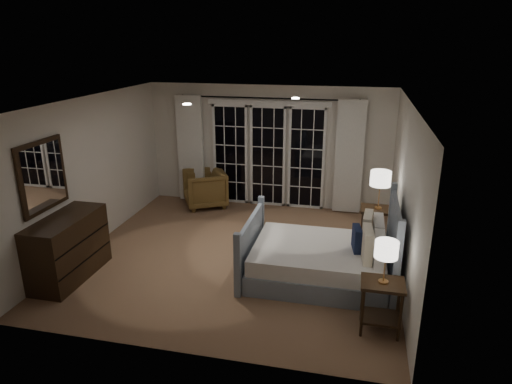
% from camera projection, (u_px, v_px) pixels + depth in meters
% --- Properties ---
extents(floor, '(5.00, 5.00, 0.00)m').
position_uv_depth(floor, '(238.00, 255.00, 7.47)').
color(floor, olive).
rests_on(floor, ground).
extents(ceiling, '(5.00, 5.00, 0.00)m').
position_uv_depth(ceiling, '(235.00, 101.00, 6.66)').
color(ceiling, white).
rests_on(ceiling, wall_back).
extents(wall_left, '(0.02, 5.00, 2.50)m').
position_uv_depth(wall_left, '(92.00, 172.00, 7.59)').
color(wall_left, silver).
rests_on(wall_left, floor).
extents(wall_right, '(0.02, 5.00, 2.50)m').
position_uv_depth(wall_right, '(405.00, 194.00, 6.54)').
color(wall_right, silver).
rests_on(wall_right, floor).
extents(wall_back, '(5.00, 0.02, 2.50)m').
position_uv_depth(wall_back, '(268.00, 147.00, 9.37)').
color(wall_back, silver).
rests_on(wall_back, floor).
extents(wall_front, '(5.00, 0.02, 2.50)m').
position_uv_depth(wall_front, '(174.00, 253.00, 4.76)').
color(wall_front, silver).
rests_on(wall_front, floor).
extents(french_doors, '(2.50, 0.04, 2.20)m').
position_uv_depth(french_doors, '(268.00, 155.00, 9.39)').
color(french_doors, black).
rests_on(french_doors, wall_back).
extents(curtain_rod, '(3.50, 0.03, 0.03)m').
position_uv_depth(curtain_rod, '(268.00, 98.00, 8.96)').
color(curtain_rod, black).
rests_on(curtain_rod, wall_back).
extents(curtain_left, '(0.55, 0.10, 2.25)m').
position_uv_depth(curtain_left, '(191.00, 149.00, 9.64)').
color(curtain_left, silver).
rests_on(curtain_left, curtain_rod).
extents(curtain_right, '(0.55, 0.10, 2.25)m').
position_uv_depth(curtain_right, '(349.00, 157.00, 8.95)').
color(curtain_right, silver).
rests_on(curtain_right, curtain_rod).
extents(downlight_a, '(0.12, 0.12, 0.01)m').
position_uv_depth(downlight_a, '(295.00, 98.00, 7.05)').
color(downlight_a, white).
rests_on(downlight_a, ceiling).
extents(downlight_b, '(0.12, 0.12, 0.01)m').
position_uv_depth(downlight_b, '(187.00, 104.00, 6.42)').
color(downlight_b, white).
rests_on(downlight_b, ceiling).
extents(bed, '(2.11, 1.50, 1.22)m').
position_uv_depth(bed, '(323.00, 259.00, 6.65)').
color(bed, slate).
rests_on(bed, floor).
extents(nightstand_left, '(0.51, 0.41, 0.66)m').
position_uv_depth(nightstand_left, '(381.00, 299.00, 5.41)').
color(nightstand_left, black).
rests_on(nightstand_left, floor).
extents(nightstand_right, '(0.55, 0.44, 0.71)m').
position_uv_depth(nightstand_right, '(377.00, 222.00, 7.60)').
color(nightstand_right, black).
rests_on(nightstand_right, floor).
extents(lamp_left, '(0.27, 0.27, 0.53)m').
position_uv_depth(lamp_left, '(386.00, 250.00, 5.21)').
color(lamp_left, tan).
rests_on(lamp_left, nightstand_left).
extents(lamp_right, '(0.33, 0.33, 0.64)m').
position_uv_depth(lamp_right, '(381.00, 179.00, 7.36)').
color(lamp_right, tan).
rests_on(lamp_right, nightstand_right).
extents(armchair, '(1.13, 1.12, 0.76)m').
position_uv_depth(armchair, '(205.00, 188.00, 9.55)').
color(armchair, brown).
rests_on(armchair, floor).
extents(dresser, '(0.57, 1.34, 0.95)m').
position_uv_depth(dresser, '(68.00, 248.00, 6.65)').
color(dresser, black).
rests_on(dresser, floor).
extents(mirror, '(0.05, 0.85, 1.00)m').
position_uv_depth(mirror, '(43.00, 176.00, 6.35)').
color(mirror, black).
rests_on(mirror, wall_left).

